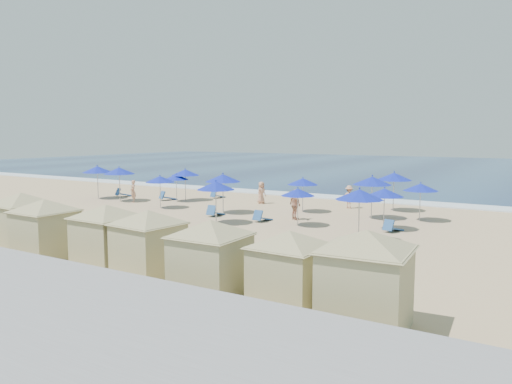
# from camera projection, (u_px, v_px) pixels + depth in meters

# --- Properties ---
(ground) EXTENTS (160.00, 160.00, 0.00)m
(ground) POSITION_uv_depth(u_px,v_px,m) (201.00, 225.00, 28.20)
(ground) COLOR tan
(ground) RESTS_ON ground
(ocean) EXTENTS (160.00, 80.00, 0.06)m
(ocean) POSITION_uv_depth(u_px,v_px,m) (427.00, 168.00, 74.74)
(ocean) COLOR #0E244F
(ocean) RESTS_ON ground
(surf_line) EXTENTS (160.00, 2.50, 0.08)m
(surf_line) POSITION_uv_depth(u_px,v_px,m) (316.00, 196.00, 41.31)
(surf_line) COLOR white
(surf_line) RESTS_ON ground
(trash_bin) EXTENTS (1.06, 1.06, 0.86)m
(trash_bin) POSITION_uv_depth(u_px,v_px,m) (148.00, 233.00, 23.85)
(trash_bin) COLOR black
(trash_bin) RESTS_ON ground
(cabana_0) EXTENTS (4.57, 4.57, 2.88)m
(cabana_0) POSITION_uv_depth(u_px,v_px,m) (22.00, 215.00, 21.71)
(cabana_0) COLOR tan
(cabana_0) RESTS_ON ground
(cabana_1) EXTENTS (4.43, 4.43, 2.78)m
(cabana_1) POSITION_uv_depth(u_px,v_px,m) (45.00, 222.00, 20.22)
(cabana_1) COLOR tan
(cabana_1) RESTS_ON ground
(cabana_2) EXTENTS (4.38, 4.38, 2.75)m
(cabana_2) POSITION_uv_depth(u_px,v_px,m) (107.00, 229.00, 18.85)
(cabana_2) COLOR tan
(cabana_2) RESTS_ON ground
(cabana_3) EXTENTS (4.33, 4.33, 2.73)m
(cabana_3) POSITION_uv_depth(u_px,v_px,m) (148.00, 236.00, 17.60)
(cabana_3) COLOR tan
(cabana_3) RESTS_ON ground
(cabana_4) EXTENTS (4.38, 4.38, 2.75)m
(cabana_4) POSITION_uv_depth(u_px,v_px,m) (210.00, 249.00, 15.47)
(cabana_4) COLOR tan
(cabana_4) RESTS_ON ground
(cabana_5) EXTENTS (4.14, 4.14, 2.60)m
(cabana_5) POSITION_uv_depth(u_px,v_px,m) (289.00, 260.00, 14.46)
(cabana_5) COLOR tan
(cabana_5) RESTS_ON ground
(cabana_6) EXTENTS (4.67, 4.67, 2.94)m
(cabana_6) POSITION_uv_depth(u_px,v_px,m) (366.00, 267.00, 12.98)
(cabana_6) COLOR tan
(cabana_6) RESTS_ON ground
(umbrella_0) EXTENTS (2.37, 2.37, 2.70)m
(umbrella_0) POSITION_uv_depth(u_px,v_px,m) (97.00, 169.00, 39.75)
(umbrella_0) COLOR #A5A8AD
(umbrella_0) RESTS_ON ground
(umbrella_1) EXTENTS (2.38, 2.38, 2.71)m
(umbrella_1) POSITION_uv_depth(u_px,v_px,m) (119.00, 171.00, 38.15)
(umbrella_1) COLOR #A5A8AD
(umbrella_1) RESTS_ON ground
(umbrella_2) EXTENTS (1.90, 1.90, 2.16)m
(umbrella_2) POSITION_uv_depth(u_px,v_px,m) (176.00, 177.00, 38.09)
(umbrella_2) COLOR #A5A8AD
(umbrella_2) RESTS_ON ground
(umbrella_3) EXTENTS (2.05, 2.05, 2.34)m
(umbrella_3) POSITION_uv_depth(u_px,v_px,m) (160.00, 179.00, 34.58)
(umbrella_3) COLOR #A5A8AD
(umbrella_3) RESTS_ON ground
(umbrella_4) EXTENTS (2.22, 2.22, 2.52)m
(umbrella_4) POSITION_uv_depth(u_px,v_px,m) (185.00, 172.00, 38.58)
(umbrella_4) COLOR #A5A8AD
(umbrella_4) RESTS_ON ground
(umbrella_5) EXTENTS (2.33, 2.33, 2.65)m
(umbrella_5) POSITION_uv_depth(u_px,v_px,m) (223.00, 178.00, 32.37)
(umbrella_5) COLOR #A5A8AD
(umbrella_5) RESTS_ON ground
(umbrella_6) EXTENTS (2.22, 2.22, 2.53)m
(umbrella_6) POSITION_uv_depth(u_px,v_px,m) (216.00, 186.00, 28.57)
(umbrella_6) COLOR #A5A8AD
(umbrella_6) RESTS_ON ground
(umbrella_7) EXTENTS (2.06, 2.06, 2.34)m
(umbrella_7) POSITION_uv_depth(u_px,v_px,m) (303.00, 181.00, 32.81)
(umbrella_7) COLOR #A5A8AD
(umbrella_7) RESTS_ON ground
(umbrella_8) EXTENTS (1.93, 1.93, 2.20)m
(umbrella_8) POSITION_uv_depth(u_px,v_px,m) (298.00, 192.00, 27.84)
(umbrella_8) COLOR #A5A8AD
(umbrella_8) RESTS_ON ground
(umbrella_9) EXTENTS (2.35, 2.35, 2.68)m
(umbrella_9) POSITION_uv_depth(u_px,v_px,m) (394.00, 176.00, 33.24)
(umbrella_9) COLOR #A5A8AD
(umbrella_9) RESTS_ON ground
(umbrella_10) EXTENTS (2.05, 2.05, 2.33)m
(umbrella_10) POSITION_uv_depth(u_px,v_px,m) (421.00, 187.00, 29.40)
(umbrella_10) COLOR #A5A8AD
(umbrella_10) RESTS_ON ground
(umbrella_11) EXTENTS (2.05, 2.05, 2.33)m
(umbrella_11) POSITION_uv_depth(u_px,v_px,m) (385.00, 192.00, 26.69)
(umbrella_11) COLOR #A5A8AD
(umbrella_11) RESTS_ON ground
(umbrella_12) EXTENTS (2.36, 2.36, 2.68)m
(umbrella_12) POSITION_uv_depth(u_px,v_px,m) (372.00, 181.00, 30.18)
(umbrella_12) COLOR #A5A8AD
(umbrella_12) RESTS_ON ground
(umbrella_13) EXTENTS (2.32, 2.32, 2.63)m
(umbrella_13) POSITION_uv_depth(u_px,v_px,m) (359.00, 194.00, 23.62)
(umbrella_13) COLOR #A5A8AD
(umbrella_13) RESTS_ON ground
(beach_chair_0) EXTENTS (1.05, 1.46, 0.74)m
(beach_chair_0) POSITION_uv_depth(u_px,v_px,m) (122.00, 194.00, 41.13)
(beach_chair_0) COLOR #285694
(beach_chair_0) RESTS_ON ground
(beach_chair_1) EXTENTS (1.09, 1.48, 0.75)m
(beach_chair_1) POSITION_uv_depth(u_px,v_px,m) (166.00, 197.00, 38.93)
(beach_chair_1) COLOR #285694
(beach_chair_1) RESTS_ON ground
(beach_chair_2) EXTENTS (0.82, 1.34, 0.69)m
(beach_chair_2) POSITION_uv_depth(u_px,v_px,m) (217.00, 195.00, 40.24)
(beach_chair_2) COLOR #285694
(beach_chair_2) RESTS_ON ground
(beach_chair_3) EXTENTS (0.63, 1.36, 0.74)m
(beach_chair_3) POSITION_uv_depth(u_px,v_px,m) (214.00, 212.00, 31.35)
(beach_chair_3) COLOR #285694
(beach_chair_3) RESTS_ON ground
(beach_chair_4) EXTENTS (0.73, 1.36, 0.72)m
(beach_chair_4) POSITION_uv_depth(u_px,v_px,m) (261.00, 217.00, 29.43)
(beach_chair_4) COLOR #285694
(beach_chair_4) RESTS_ON ground
(beach_chair_5) EXTENTS (0.89, 1.36, 0.69)m
(beach_chair_5) POSITION_uv_depth(u_px,v_px,m) (392.00, 227.00, 26.29)
(beach_chair_5) COLOR #285694
(beach_chair_5) RESTS_ON ground
(beachgoer_0) EXTENTS (0.73, 0.71, 1.68)m
(beachgoer_0) POSITION_uv_depth(u_px,v_px,m) (133.00, 191.00, 37.66)
(beachgoer_0) COLOR tan
(beachgoer_0) RESTS_ON ground
(beachgoer_1) EXTENTS (1.16, 0.97, 1.86)m
(beachgoer_1) POSITION_uv_depth(u_px,v_px,m) (295.00, 204.00, 29.96)
(beachgoer_1) COLOR tan
(beachgoer_1) RESTS_ON ground
(beachgoer_2) EXTENTS (1.04, 0.61, 1.59)m
(beachgoer_2) POSITION_uv_depth(u_px,v_px,m) (349.00, 197.00, 34.63)
(beachgoer_2) COLOR tan
(beachgoer_2) RESTS_ON ground
(beachgoer_3) EXTENTS (0.64, 0.87, 1.63)m
(beachgoer_3) POSITION_uv_depth(u_px,v_px,m) (261.00, 193.00, 37.01)
(beachgoer_3) COLOR tan
(beachgoer_3) RESTS_ON ground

